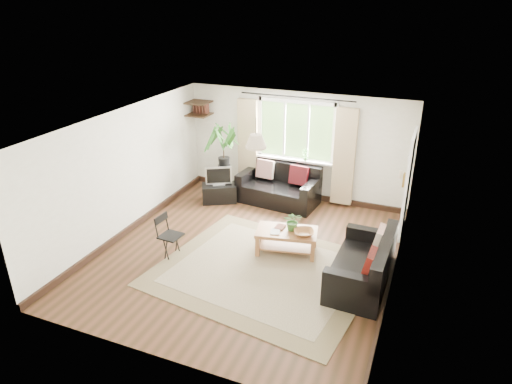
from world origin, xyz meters
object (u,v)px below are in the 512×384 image
at_px(tv_stand, 219,193).
at_px(coffee_table, 286,241).
at_px(palm_stand, 224,162).
at_px(sofa_back, 278,186).
at_px(sofa_right, 361,262).
at_px(folding_chair, 171,237).

bearing_deg(tv_stand, coffee_table, -64.83).
bearing_deg(coffee_table, palm_stand, 139.52).
height_order(sofa_back, sofa_right, sofa_back).
bearing_deg(sofa_right, folding_chair, -81.37).
xyz_separation_m(coffee_table, folding_chair, (-1.85, -0.87, 0.16)).
bearing_deg(coffee_table, folding_chair, -154.77).
bearing_deg(coffee_table, tv_stand, 144.16).
xyz_separation_m(tv_stand, folding_chair, (0.24, -2.38, 0.18)).
height_order(sofa_right, folding_chair, sofa_right).
relative_size(sofa_back, folding_chair, 2.27).
bearing_deg(sofa_back, folding_chair, -103.68).
distance_m(sofa_back, palm_stand, 1.31).
distance_m(sofa_right, coffee_table, 1.49).
distance_m(tv_stand, folding_chair, 2.40).
bearing_deg(folding_chair, tv_stand, 10.01).
bearing_deg(sofa_right, tv_stand, -118.00).
distance_m(sofa_right, tv_stand, 4.01).
xyz_separation_m(sofa_back, palm_stand, (-1.22, -0.17, 0.43)).
bearing_deg(sofa_right, palm_stand, -121.26).
xyz_separation_m(sofa_back, folding_chair, (-1.00, -2.81, -0.03)).
relative_size(palm_stand, folding_chair, 2.21).
bearing_deg(palm_stand, sofa_back, 7.80).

